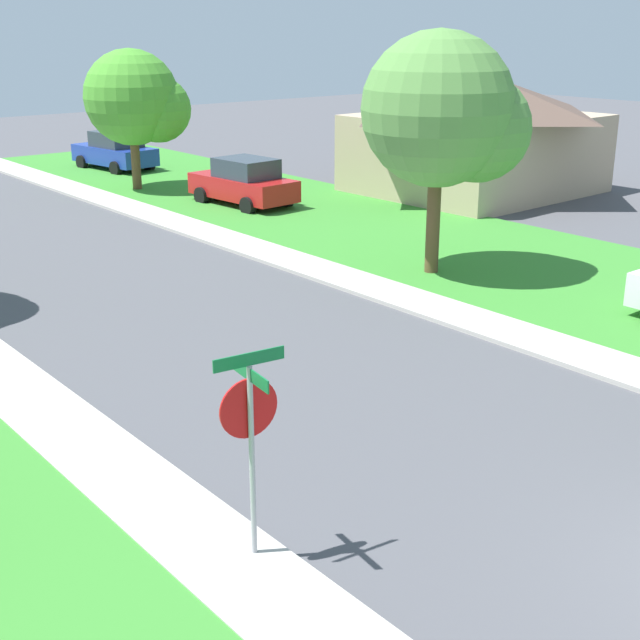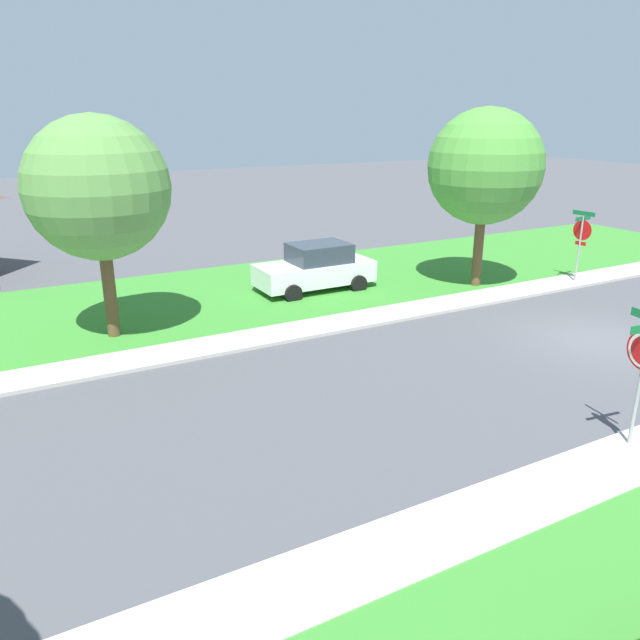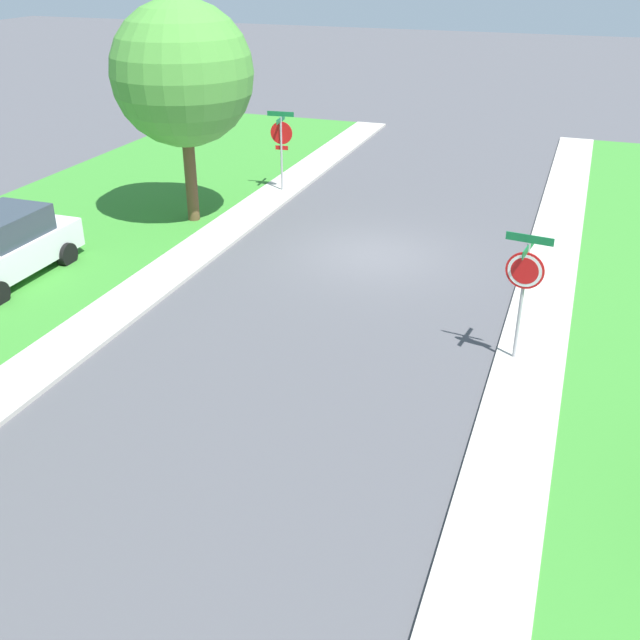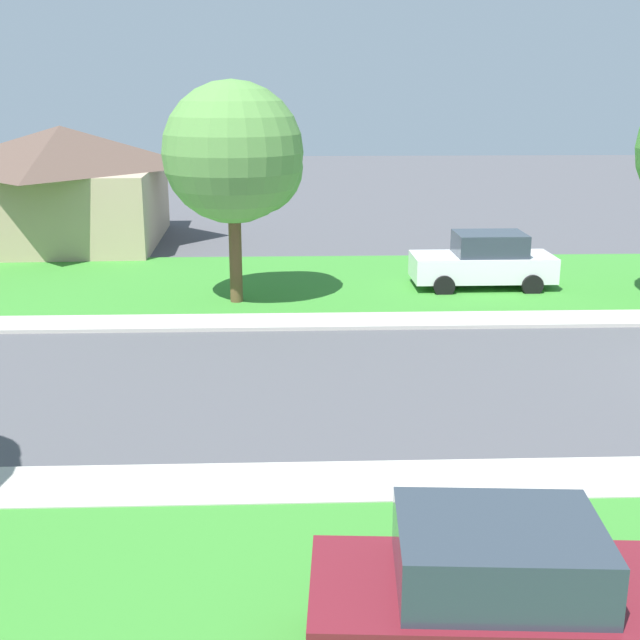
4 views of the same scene
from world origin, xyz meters
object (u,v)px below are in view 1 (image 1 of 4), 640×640
object	(u,v)px
car_red_behind_trees	(244,182)
house_right_setback	(477,131)
stop_sign_far_corner	(250,421)
tree_sidewalk_far	(138,101)
car_blue_across_road	(115,151)
tree_corner_large	(448,115)

from	to	relation	value
car_red_behind_trees	house_right_setback	world-z (taller)	house_right_setback
car_red_behind_trees	stop_sign_far_corner	bearing A→B (deg)	-124.37
tree_sidewalk_far	house_right_setback	world-z (taller)	tree_sidewalk_far
car_blue_across_road	car_red_behind_trees	distance (m)	10.49
car_blue_across_road	house_right_setback	distance (m)	16.35
stop_sign_far_corner	tree_sidewalk_far	xyz separation A→B (m)	(11.22, 23.49, 1.62)
car_red_behind_trees	tree_corner_large	bearing A→B (deg)	-95.94
house_right_setback	stop_sign_far_corner	bearing A→B (deg)	-144.87
car_blue_across_road	tree_corner_large	world-z (taller)	tree_corner_large
tree_sidewalk_far	tree_corner_large	distance (m)	16.01
tree_sidewalk_far	tree_corner_large	world-z (taller)	tree_corner_large
tree_sidewalk_far	car_blue_across_road	bearing A→B (deg)	74.38
tree_sidewalk_far	tree_corner_large	size ratio (longest dim) A/B	0.87
tree_sidewalk_far	stop_sign_far_corner	bearing A→B (deg)	-115.55
car_blue_across_road	tree_sidewalk_far	size ratio (longest dim) A/B	0.82
car_red_behind_trees	car_blue_across_road	bearing A→B (deg)	89.04
tree_corner_large	house_right_setback	world-z (taller)	tree_corner_large
car_red_behind_trees	tree_corner_large	xyz separation A→B (m)	(-1.13, -10.84, 3.30)
tree_sidewalk_far	tree_corner_large	xyz separation A→B (m)	(0.19, -16.00, 0.66)
car_blue_across_road	stop_sign_far_corner	bearing A→B (deg)	-113.81
house_right_setback	tree_sidewalk_far	bearing A→B (deg)	139.60
car_blue_across_road	house_right_setback	bearing A→B (deg)	-58.39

